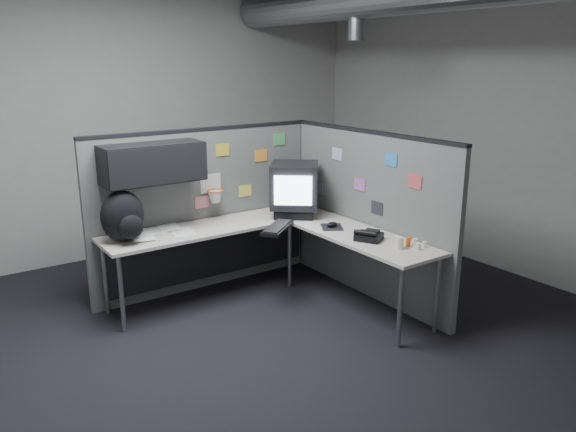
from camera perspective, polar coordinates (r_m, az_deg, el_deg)
room at (r=4.79m, az=5.50°, el=13.52°), size 5.62×5.62×3.22m
partition_back at (r=5.54m, az=-9.59°, el=2.14°), size 2.44×0.42×1.63m
partition_right at (r=5.50m, az=8.05°, el=0.21°), size 0.07×2.23×1.63m
desk at (r=5.37m, az=-3.09°, el=-2.32°), size 2.31×2.11×0.73m
monitor at (r=5.69m, az=0.66°, el=2.80°), size 0.66×0.66×0.53m
keyboard at (r=5.24m, az=-1.09°, el=-1.19°), size 0.49×0.43×0.04m
mouse at (r=5.33m, az=4.48°, el=-0.97°), size 0.29×0.30×0.05m
phone at (r=4.99m, az=8.19°, el=-2.01°), size 0.28×0.29×0.10m
bottles at (r=4.87m, az=12.80°, el=-2.74°), size 0.15×0.16×0.08m
cup at (r=4.80m, az=11.23°, el=-2.70°), size 0.08×0.08×0.10m
papers at (r=5.28m, az=-13.87°, el=-1.65°), size 0.77×0.57×0.02m
backpack at (r=5.04m, az=-16.40°, el=-0.12°), size 0.42×0.40×0.46m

